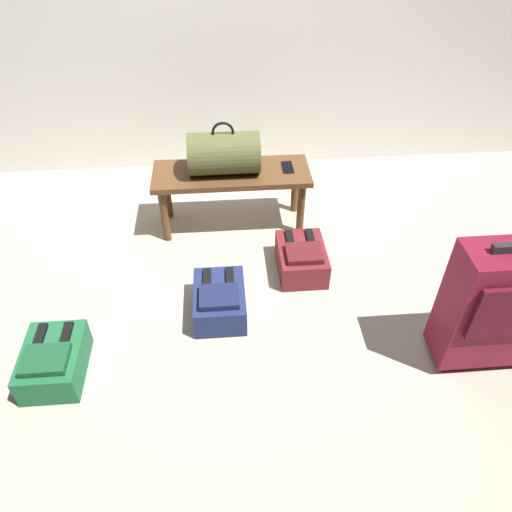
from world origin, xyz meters
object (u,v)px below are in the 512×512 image
at_px(suitcase_upright_burgundy, 495,305).
at_px(backpack_green, 54,361).
at_px(duffel_bag_olive, 224,153).
at_px(backpack_navy, 220,301).
at_px(backpack_maroon, 301,258).
at_px(bench, 232,180).
at_px(cell_phone, 288,167).

height_order(suitcase_upright_burgundy, backpack_green, suitcase_upright_burgundy).
bearing_deg(duffel_bag_olive, backpack_navy, -94.81).
height_order(backpack_green, backpack_maroon, same).
xyz_separation_m(bench, backpack_green, (-0.93, -1.15, -0.26)).
height_order(cell_phone, backpack_navy, cell_phone).
bearing_deg(backpack_navy, bench, 82.34).
distance_m(backpack_green, backpack_maroon, 1.47).
relative_size(duffel_bag_olive, suitcase_upright_burgundy, 0.59).
bearing_deg(bench, duffel_bag_olive, 180.00).
distance_m(backpack_navy, backpack_maroon, 0.59).
height_order(bench, backpack_green, bench).
relative_size(duffel_bag_olive, backpack_maroon, 1.16).
bearing_deg(bench, backpack_maroon, -51.79).
xyz_separation_m(bench, suitcase_upright_burgundy, (1.17, -1.22, 0.03)).
distance_m(bench, backpack_maroon, 0.69).
bearing_deg(bench, backpack_navy, -97.66).
height_order(cell_phone, suitcase_upright_burgundy, suitcase_upright_burgundy).
bearing_deg(duffel_bag_olive, suitcase_upright_burgundy, -45.17).
distance_m(bench, suitcase_upright_burgundy, 1.70).
height_order(cell_phone, backpack_green, cell_phone).
xyz_separation_m(suitcase_upright_burgundy, backpack_navy, (-1.28, 0.41, -0.29)).
bearing_deg(duffel_bag_olive, backpack_maroon, -49.02).
distance_m(cell_phone, backpack_navy, 1.01).
bearing_deg(backpack_green, cell_phone, 42.17).
height_order(backpack_green, backpack_navy, same).
xyz_separation_m(cell_phone, backpack_navy, (-0.47, -0.83, -0.33)).
distance_m(suitcase_upright_burgundy, backpack_navy, 1.38).
height_order(duffel_bag_olive, cell_phone, duffel_bag_olive).
xyz_separation_m(cell_phone, backpack_maroon, (0.03, -0.52, -0.33)).
relative_size(cell_phone, backpack_maroon, 0.38).
bearing_deg(suitcase_upright_burgundy, duffel_bag_olive, 134.83).
xyz_separation_m(bench, backpack_maroon, (0.39, -0.50, -0.26)).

